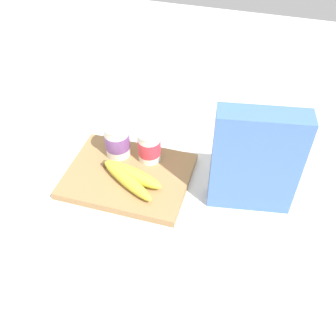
{
  "coord_description": "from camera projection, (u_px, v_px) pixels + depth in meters",
  "views": [
    {
      "loc": [
        0.3,
        -0.66,
        0.75
      ],
      "look_at": [
        0.11,
        0.0,
        0.07
      ],
      "focal_mm": 40.77,
      "sensor_mm": 36.0,
      "label": 1
    }
  ],
  "objects": [
    {
      "name": "cutting_board",
      "position": [
        128.0,
        176.0,
        1.03
      ],
      "size": [
        0.33,
        0.25,
        0.02
      ],
      "primitive_type": "cube",
      "color": "#A37A4C",
      "rests_on": "ground_plane"
    },
    {
      "name": "yogurt_cup_front",
      "position": [
        117.0,
        140.0,
        1.04
      ],
      "size": [
        0.07,
        0.07,
        0.1
      ],
      "color": "white",
      "rests_on": "cutting_board"
    },
    {
      "name": "cereal_box",
      "position": [
        255.0,
        162.0,
        0.88
      ],
      "size": [
        0.21,
        0.09,
        0.28
      ],
      "primitive_type": "cube",
      "rotation": [
        0.0,
        0.0,
        0.16
      ],
      "color": "#4770B7",
      "rests_on": "ground_plane"
    },
    {
      "name": "banana_bunch",
      "position": [
        130.0,
        177.0,
        0.99
      ],
      "size": [
        0.19,
        0.13,
        0.04
      ],
      "color": "yellow",
      "rests_on": "cutting_board"
    },
    {
      "name": "ground_plane",
      "position": [
        129.0,
        179.0,
        1.04
      ],
      "size": [
        2.4,
        2.4,
        0.0
      ],
      "primitive_type": "plane",
      "color": "silver"
    },
    {
      "name": "yogurt_cup_back",
      "position": [
        149.0,
        146.0,
        1.03
      ],
      "size": [
        0.07,
        0.07,
        0.09
      ],
      "color": "white",
      "rests_on": "cutting_board"
    }
  ]
}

